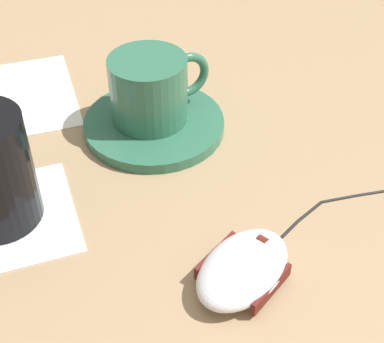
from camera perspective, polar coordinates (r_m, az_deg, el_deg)
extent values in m
plane|color=#9E7F5B|center=(0.62, -7.16, 0.27)|extent=(3.00, 3.00, 0.00)
cylinder|color=#2D664C|center=(0.67, -3.70, 4.58)|extent=(0.16, 0.16, 0.01)
cylinder|color=#2D664C|center=(0.65, -4.24, 7.94)|extent=(0.09, 0.09, 0.07)
torus|color=#2D664C|center=(0.66, -0.48, 9.32)|extent=(0.05, 0.04, 0.05)
ellipsoid|color=silver|center=(0.50, 4.95, -9.37)|extent=(0.11, 0.12, 0.03)
cylinder|color=#591E19|center=(0.51, 6.77, -6.88)|extent=(0.01, 0.01, 0.01)
cube|color=#591E19|center=(0.52, 2.27, -8.12)|extent=(0.04, 0.05, 0.01)
cube|color=#591E19|center=(0.50, 7.72, -11.22)|extent=(0.04, 0.05, 0.01)
cylinder|color=black|center=(0.56, 9.21, -5.73)|extent=(0.03, 0.03, 0.00)
cylinder|color=black|center=(0.58, 11.37, -3.74)|extent=(0.03, 0.03, 0.00)
cylinder|color=black|center=(0.60, 14.05, -2.52)|extent=(0.04, 0.01, 0.00)
cylinder|color=black|center=(0.61, 17.16, -1.92)|extent=(0.04, 0.01, 0.00)
sphere|color=black|center=(0.54, 8.13, -6.82)|extent=(0.00, 0.00, 0.00)
sphere|color=black|center=(0.57, 10.25, -4.68)|extent=(0.00, 0.00, 0.00)
sphere|color=black|center=(0.59, 12.45, -2.84)|extent=(0.00, 0.00, 0.00)
sphere|color=black|center=(0.60, 15.61, -2.19)|extent=(0.00, 0.00, 0.00)
cube|color=white|center=(0.59, -17.61, -4.43)|extent=(0.17, 0.17, 0.00)
cube|color=silver|center=(0.75, -17.66, 6.74)|extent=(0.21, 0.21, 0.00)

